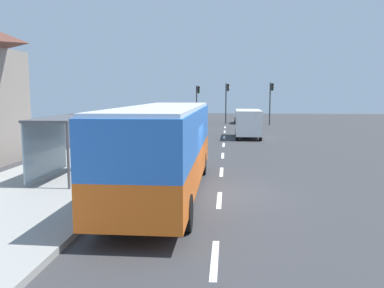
{
  "coord_description": "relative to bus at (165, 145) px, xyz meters",
  "views": [
    {
      "loc": [
        0.5,
        -14.5,
        3.65
      ],
      "look_at": [
        -1.0,
        2.49,
        1.5
      ],
      "focal_mm": 37.62,
      "sensor_mm": 36.0,
      "label": 1
    }
  ],
  "objects": [
    {
      "name": "sidewalk_platform",
      "position": [
        -4.69,
        2.49,
        -1.75
      ],
      "size": [
        6.2,
        30.0,
        0.18
      ],
      "primitive_type": "cube",
      "color": "#999993",
      "rests_on": "ground"
    },
    {
      "name": "lane_stripe_seg_2",
      "position": [
        1.96,
        4.49,
        -1.84
      ],
      "size": [
        0.16,
        2.2,
        0.01
      ],
      "primitive_type": "cube",
      "color": "silver",
      "rests_on": "ground"
    },
    {
      "name": "bus_shelter",
      "position": [
        -4.7,
        1.84,
        0.25
      ],
      "size": [
        1.8,
        4.0,
        2.5
      ],
      "color": "#4C4C51",
      "rests_on": "sidewalk_platform"
    },
    {
      "name": "lane_stripe_seg_3",
      "position": [
        1.96,
        9.49,
        -1.84
      ],
      "size": [
        0.16,
        2.2,
        0.01
      ],
      "primitive_type": "cube",
      "color": "silver",
      "rests_on": "ground"
    },
    {
      "name": "lane_stripe_seg_7",
      "position": [
        1.96,
        29.49,
        -1.84
      ],
      "size": [
        0.16,
        2.2,
        0.01
      ],
      "primitive_type": "cube",
      "color": "silver",
      "rests_on": "ground"
    },
    {
      "name": "recycling_bin_blue",
      "position": [
        -2.49,
        1.56,
        -1.19
      ],
      "size": [
        0.52,
        0.52,
        0.95
      ],
      "primitive_type": "cylinder",
      "color": "blue",
      "rests_on": "sidewalk_platform"
    },
    {
      "name": "bus",
      "position": [
        0.0,
        0.0,
        0.0
      ],
      "size": [
        2.58,
        11.02,
        3.21
      ],
      "color": "orange",
      "rests_on": "ground"
    },
    {
      "name": "lane_stripe_seg_6",
      "position": [
        1.96,
        24.49,
        -1.84
      ],
      "size": [
        0.16,
        2.2,
        0.01
      ],
      "primitive_type": "cube",
      "color": "silver",
      "rests_on": "ground"
    },
    {
      "name": "traffic_light_median",
      "position": [
        2.11,
        35.02,
        1.4
      ],
      "size": [
        0.49,
        0.28,
        4.86
      ],
      "color": "#2D2D2D",
      "rests_on": "ground"
    },
    {
      "name": "lane_stripe_seg_0",
      "position": [
        1.96,
        -5.51,
        -1.84
      ],
      "size": [
        0.16,
        2.2,
        0.01
      ],
      "primitive_type": "cube",
      "color": "silver",
      "rests_on": "ground"
    },
    {
      "name": "traffic_light_far_side",
      "position": [
        -1.38,
        34.22,
        1.23
      ],
      "size": [
        0.49,
        0.28,
        4.59
      ],
      "color": "#2D2D2D",
      "rests_on": "ground"
    },
    {
      "name": "lane_stripe_seg_4",
      "position": [
        1.96,
        14.49,
        -1.84
      ],
      "size": [
        0.16,
        2.2,
        0.01
      ],
      "primitive_type": "cube",
      "color": "silver",
      "rests_on": "ground"
    },
    {
      "name": "sedan_near",
      "position": [
        4.01,
        35.66,
        -1.05
      ],
      "size": [
        1.88,
        4.42,
        1.52
      ],
      "color": "#B7B7BC",
      "rests_on": "ground"
    },
    {
      "name": "lane_stripe_seg_1",
      "position": [
        1.96,
        -0.51,
        -1.84
      ],
      "size": [
        0.16,
        2.2,
        0.01
      ],
      "primitive_type": "cube",
      "color": "silver",
      "rests_on": "ground"
    },
    {
      "name": "white_van",
      "position": [
        3.91,
        19.27,
        -0.5
      ],
      "size": [
        2.08,
        5.23,
        2.3
      ],
      "color": "white",
      "rests_on": "ground"
    },
    {
      "name": "traffic_light_near_side",
      "position": [
        7.21,
        33.42,
        1.42
      ],
      "size": [
        0.49,
        0.28,
        4.89
      ],
      "color": "#2D2D2D",
      "rests_on": "ground"
    },
    {
      "name": "lane_stripe_seg_5",
      "position": [
        1.96,
        19.49,
        -1.84
      ],
      "size": [
        0.16,
        2.2,
        0.01
      ],
      "primitive_type": "cube",
      "color": "silver",
      "rests_on": "ground"
    },
    {
      "name": "ground_plane",
      "position": [
        1.71,
        14.49,
        -1.86
      ],
      "size": [
        56.0,
        92.0,
        0.04
      ],
      "primitive_type": "cube",
      "color": "#38383A"
    },
    {
      "name": "recycling_bin_yellow",
      "position": [
        -2.49,
        2.26,
        -1.19
      ],
      "size": [
        0.52,
        0.52,
        0.95
      ],
      "primitive_type": "cylinder",
      "color": "yellow",
      "rests_on": "sidewalk_platform"
    }
  ]
}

